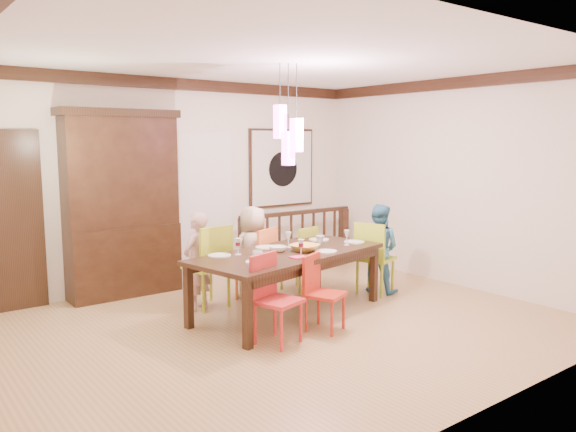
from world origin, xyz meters
TOP-DOWN VIEW (x-y plane):
  - floor at (0.00, 0.00)m, footprint 6.00×6.00m
  - ceiling at (0.00, 0.00)m, footprint 6.00×6.00m
  - wall_back at (0.00, 2.50)m, footprint 6.00×0.00m
  - wall_right at (3.00, 0.00)m, footprint 0.00×5.00m
  - crown_molding at (0.00, 0.00)m, footprint 6.00×5.00m
  - white_doorway at (0.35, 2.46)m, footprint 0.97×0.05m
  - painting at (1.80, 2.46)m, footprint 1.25×0.06m
  - pendant_cluster at (0.29, 0.31)m, footprint 0.27×0.21m
  - dining_table at (0.29, 0.31)m, footprint 2.55×1.51m
  - chair_far_left at (-0.34, 1.14)m, footprint 0.51×0.51m
  - chair_far_mid at (0.32, 1.07)m, footprint 0.55×0.55m
  - chair_far_right at (1.06, 1.10)m, footprint 0.47×0.47m
  - chair_near_left at (-0.39, -0.40)m, footprint 0.51×0.51m
  - chair_near_mid at (0.24, -0.40)m, footprint 0.49×0.49m
  - chair_end_right at (1.77, 0.33)m, footprint 0.55×0.55m
  - china_hutch at (-0.94, 2.30)m, footprint 1.54×0.46m
  - balustrade at (1.71, 1.95)m, footprint 2.08×0.12m
  - person_far_left at (-0.49, 1.12)m, footprint 0.52×0.46m
  - person_far_mid at (0.32, 1.11)m, footprint 0.60×0.41m
  - person_end_right at (1.84, 0.35)m, footprint 0.64×0.71m
  - serving_bowl at (0.46, 0.22)m, footprint 0.40×0.40m
  - small_bowl at (0.19, 0.38)m, footprint 0.27×0.27m
  - cup_left at (-0.22, 0.22)m, footprint 0.11×0.11m
  - cup_right at (0.92, 0.49)m, footprint 0.14×0.14m
  - plate_far_left at (-0.49, 0.58)m, footprint 0.26×0.26m
  - plate_far_mid at (0.21, 0.65)m, footprint 0.26×0.26m
  - plate_far_right at (1.06, 0.67)m, footprint 0.26×0.26m
  - plate_near_left at (-0.34, 0.03)m, footprint 0.26×0.26m
  - plate_near_mid at (0.62, 0.02)m, footprint 0.26×0.26m
  - plate_end_right at (1.30, 0.26)m, footprint 0.26×0.26m
  - wine_glass_a at (-0.28, 0.51)m, footprint 0.08×0.08m
  - wine_glass_b at (0.45, 0.52)m, footprint 0.08×0.08m
  - wine_glass_c at (0.25, 0.03)m, footprint 0.08×0.08m
  - wine_glass_d at (1.11, 0.19)m, footprint 0.08×0.08m
  - napkin at (0.16, -0.03)m, footprint 0.18×0.14m

SIDE VIEW (x-z plane):
  - floor at x=0.00m, z-range 0.00..0.00m
  - chair_near_mid at x=0.24m, z-range 0.06..0.88m
  - balustrade at x=1.71m, z-range 0.02..0.98m
  - chair_far_right at x=1.06m, z-range 0.06..0.95m
  - chair_near_left at x=-0.39m, z-range 0.07..0.97m
  - chair_far_mid at x=0.32m, z-range 0.07..1.00m
  - chair_end_right at x=1.77m, z-range 0.07..1.04m
  - chair_far_left at x=-0.34m, z-range 0.07..1.10m
  - person_far_left at x=-0.49m, z-range 0.00..1.19m
  - person_end_right at x=1.84m, z-range 0.00..1.20m
  - person_far_mid at x=0.32m, z-range 0.00..1.21m
  - dining_table at x=0.29m, z-range 0.30..1.05m
  - plate_far_left at x=-0.49m, z-range 0.75..0.76m
  - plate_far_mid at x=0.21m, z-range 0.75..0.76m
  - plate_far_right at x=1.06m, z-range 0.75..0.76m
  - plate_near_left at x=-0.34m, z-range 0.75..0.76m
  - plate_near_mid at x=0.62m, z-range 0.75..0.76m
  - plate_end_right at x=1.30m, z-range 0.75..0.76m
  - napkin at x=0.16m, z-range 0.75..0.76m
  - small_bowl at x=0.19m, z-range 0.75..0.81m
  - serving_bowl at x=0.46m, z-range 0.75..0.83m
  - cup_left at x=-0.22m, z-range 0.75..0.84m
  - cup_right at x=0.92m, z-range 0.75..0.85m
  - wine_glass_a at x=-0.28m, z-range 0.75..0.94m
  - wine_glass_b at x=0.45m, z-range 0.75..0.94m
  - wine_glass_c at x=0.25m, z-range 0.75..0.94m
  - wine_glass_d at x=1.11m, z-range 0.75..0.94m
  - white_doorway at x=0.35m, z-range -0.06..2.16m
  - china_hutch at x=-0.94m, z-range 0.00..2.44m
  - wall_back at x=0.00m, z-range -1.55..4.45m
  - wall_right at x=3.00m, z-range -1.05..3.95m
  - painting at x=1.80m, z-range 0.97..2.22m
  - pendant_cluster at x=0.29m, z-range 1.54..2.68m
  - crown_molding at x=0.00m, z-range 2.74..2.90m
  - ceiling at x=0.00m, z-range 2.90..2.90m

